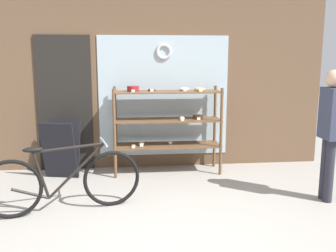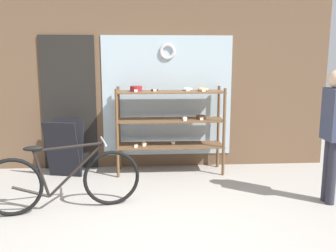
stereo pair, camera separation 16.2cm
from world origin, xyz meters
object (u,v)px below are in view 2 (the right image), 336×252
(sandwich_board, at_px, (65,148))
(display_case, at_px, (170,119))
(pedestrian, at_px, (333,126))
(bicycle, at_px, (63,180))

(sandwich_board, bearing_deg, display_case, 16.59)
(pedestrian, bearing_deg, sandwich_board, 70.34)
(display_case, distance_m, pedestrian, 2.31)
(sandwich_board, xyz_separation_m, pedestrian, (3.44, -1.26, 0.53))
(display_case, xyz_separation_m, pedestrian, (1.86, -1.37, 0.12))
(sandwich_board, height_order, pedestrian, pedestrian)
(display_case, relative_size, pedestrian, 1.00)
(display_case, xyz_separation_m, sandwich_board, (-1.58, -0.11, -0.41))
(bicycle, height_order, pedestrian, pedestrian)
(display_case, bearing_deg, bicycle, -133.89)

